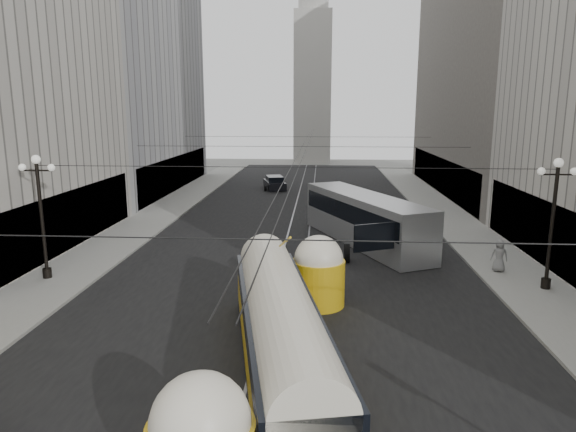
# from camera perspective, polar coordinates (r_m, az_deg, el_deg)

# --- Properties ---
(road) EXTENTS (20.00, 85.00, 0.02)m
(road) POSITION_cam_1_polar(r_m,az_deg,el_deg) (40.12, 1.40, -0.81)
(road) COLOR black
(road) RESTS_ON ground
(sidewalk_left) EXTENTS (4.00, 72.00, 0.15)m
(sidewalk_left) POSITION_cam_1_polar(r_m,az_deg,el_deg) (45.56, -13.68, 0.48)
(sidewalk_left) COLOR gray
(sidewalk_left) RESTS_ON ground
(sidewalk_right) EXTENTS (4.00, 72.00, 0.15)m
(sidewalk_right) POSITION_cam_1_polar(r_m,az_deg,el_deg) (44.74, 17.13, 0.08)
(sidewalk_right) COLOR gray
(sidewalk_right) RESTS_ON ground
(rail_left) EXTENTS (0.12, 85.00, 0.04)m
(rail_left) POSITION_cam_1_polar(r_m,az_deg,el_deg) (40.16, 0.33, -0.79)
(rail_left) COLOR gray
(rail_left) RESTS_ON ground
(rail_right) EXTENTS (0.12, 85.00, 0.04)m
(rail_right) POSITION_cam_1_polar(r_m,az_deg,el_deg) (40.10, 2.47, -0.82)
(rail_right) COLOR gray
(rail_right) RESTS_ON ground
(building_left_far) EXTENTS (12.60, 28.60, 28.60)m
(building_left_far) POSITION_cam_1_polar(r_m,az_deg,el_deg) (58.99, -18.54, 16.62)
(building_left_far) COLOR #999999
(building_left_far) RESTS_ON ground
(building_right_far) EXTENTS (12.60, 32.60, 32.60)m
(building_right_far) POSITION_cam_1_polar(r_m,az_deg,el_deg) (58.15, 23.41, 18.34)
(building_right_far) COLOR #514C47
(building_right_far) RESTS_ON ground
(distant_tower) EXTENTS (6.00, 6.00, 31.36)m
(distant_tower) POSITION_cam_1_polar(r_m,az_deg,el_deg) (86.86, 2.78, 15.88)
(distant_tower) COLOR #B2AFA8
(distant_tower) RESTS_ON ground
(lamppost_left_mid) EXTENTS (1.86, 0.44, 6.37)m
(lamppost_left_mid) POSITION_cam_1_polar(r_m,az_deg,el_deg) (28.84, -25.76, 0.62)
(lamppost_left_mid) COLOR black
(lamppost_left_mid) RESTS_ON sidewalk_left
(lamppost_right_mid) EXTENTS (1.86, 0.44, 6.37)m
(lamppost_right_mid) POSITION_cam_1_polar(r_m,az_deg,el_deg) (27.45, 27.36, -0.04)
(lamppost_right_mid) COLOR black
(lamppost_right_mid) RESTS_ON sidewalk_right
(catenary) EXTENTS (25.00, 72.00, 0.23)m
(catenary) POSITION_cam_1_polar(r_m,az_deg,el_deg) (38.25, 1.56, 7.49)
(catenary) COLOR black
(catenary) RESTS_ON ground
(streetcar) EXTENTS (4.84, 14.90, 3.30)m
(streetcar) POSITION_cam_1_polar(r_m,az_deg,el_deg) (17.48, -0.85, -12.30)
(streetcar) COLOR gold
(streetcar) RESTS_ON ground
(city_bus) EXTENTS (7.76, 13.30, 3.26)m
(city_bus) POSITION_cam_1_polar(r_m,az_deg,el_deg) (34.09, 8.51, -0.13)
(city_bus) COLOR #AEB0B4
(city_bus) RESTS_ON ground
(sedan_white_far) EXTENTS (2.15, 4.54, 1.39)m
(sedan_white_far) POSITION_cam_1_polar(r_m,az_deg,el_deg) (49.68, 4.82, 2.35)
(sedan_white_far) COLOR #B9B9B9
(sedan_white_far) RESTS_ON ground
(sedan_dark_far) EXTENTS (2.98, 4.95, 1.46)m
(sedan_dark_far) POSITION_cam_1_polar(r_m,az_deg,el_deg) (57.26, -1.49, 3.67)
(sedan_dark_far) COLOR black
(sedan_dark_far) RESTS_ON ground
(pedestrian_sidewalk_right) EXTENTS (0.95, 0.68, 1.76)m
(pedestrian_sidewalk_right) POSITION_cam_1_polar(r_m,az_deg,el_deg) (29.88, 22.44, -4.09)
(pedestrian_sidewalk_right) COLOR slate
(pedestrian_sidewalk_right) RESTS_ON sidewalk_right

